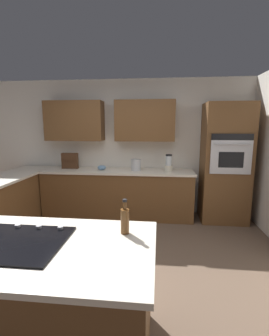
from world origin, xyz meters
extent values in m
plane|color=brown|center=(0.00, 0.00, 0.00)|extent=(14.00, 14.00, 0.00)
cube|color=white|center=(0.00, -2.10, 1.30)|extent=(6.00, 0.10, 2.60)
cube|color=brown|center=(-0.40, -1.88, 1.81)|extent=(1.10, 0.34, 0.74)
cube|color=brown|center=(0.95, -1.88, 1.81)|extent=(1.10, 0.34, 0.74)
cube|color=brown|center=(0.10, -1.72, 0.43)|extent=(2.80, 0.60, 0.86)
cube|color=silver|center=(0.10, -1.72, 0.88)|extent=(2.84, 0.64, 0.04)
cube|color=brown|center=(0.37, 1.12, 0.43)|extent=(1.97, 0.88, 0.86)
cube|color=silver|center=(0.37, 1.12, 0.88)|extent=(2.05, 0.96, 0.04)
cube|color=brown|center=(-1.85, -1.72, 1.06)|extent=(0.80, 0.60, 2.11)
cube|color=silver|center=(-1.85, -1.41, 1.21)|extent=(0.66, 0.03, 0.56)
cube|color=black|center=(-1.85, -1.39, 1.17)|extent=(0.40, 0.01, 0.26)
cube|color=black|center=(-1.85, -1.41, 1.54)|extent=(0.66, 0.02, 0.11)
cylinder|color=silver|center=(-1.85, -1.37, 1.43)|extent=(0.56, 0.02, 0.02)
cube|color=black|center=(0.37, 1.12, 0.91)|extent=(0.76, 0.56, 0.01)
cylinder|color=#B2B2B7|center=(0.10, 0.89, 0.92)|extent=(0.04, 0.04, 0.02)
cylinder|color=#B2B2B7|center=(0.28, 0.89, 0.92)|extent=(0.04, 0.04, 0.02)
cylinder|color=#B2B2B7|center=(0.46, 0.89, 0.92)|extent=(0.04, 0.04, 0.02)
cylinder|color=beige|center=(-0.85, -1.72, 0.96)|extent=(0.15, 0.15, 0.11)
cylinder|color=silver|center=(-0.85, -1.72, 1.10)|extent=(0.11, 0.11, 0.17)
cylinder|color=black|center=(-0.85, -1.72, 1.20)|extent=(0.12, 0.12, 0.03)
ellipsoid|color=#668CB2|center=(0.40, -1.72, 0.94)|extent=(0.16, 0.16, 0.09)
cube|color=#472B19|center=(1.05, -1.80, 1.05)|extent=(0.31, 0.10, 0.30)
cube|color=#472B19|center=(1.05, -1.75, 1.05)|extent=(0.29, 0.02, 0.02)
cylinder|color=#B7BABF|center=(-0.25, -1.72, 1.01)|extent=(0.18, 0.18, 0.21)
cylinder|color=brown|center=(-0.42, 0.89, 1.00)|extent=(0.07, 0.07, 0.19)
cylinder|color=brown|center=(-0.42, 0.89, 1.12)|extent=(0.03, 0.03, 0.06)
cylinder|color=black|center=(-0.42, 0.89, 1.16)|extent=(0.03, 0.03, 0.02)
camera|label=1|loc=(-0.67, 2.57, 1.72)|focal=25.17mm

